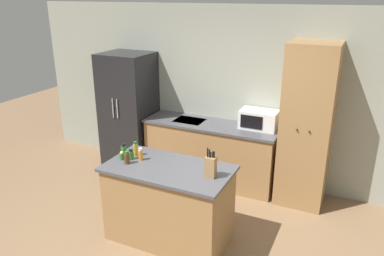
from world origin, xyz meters
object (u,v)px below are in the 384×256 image
at_px(spice_bottle_orange_cap, 141,154).
at_px(pantry_cabinet, 307,126).
at_px(refrigerator, 129,111).
at_px(spice_bottle_amber_oil, 124,151).
at_px(spice_bottle_short_red, 122,156).
at_px(knife_block, 211,166).
at_px(fire_extinguisher, 108,148).
at_px(microwave, 259,119).
at_px(spice_bottle_pale_salt, 131,155).
at_px(spice_bottle_tall_dark, 136,149).
at_px(spice_bottle_green_herb, 127,158).

bearing_deg(spice_bottle_orange_cap, pantry_cabinet, 43.24).
distance_m(refrigerator, spice_bottle_amber_oil, 1.76).
bearing_deg(spice_bottle_orange_cap, spice_bottle_short_red, -156.56).
distance_m(knife_block, spice_bottle_orange_cap, 0.89).
relative_size(refrigerator, fire_extinguisher, 4.55).
height_order(pantry_cabinet, microwave, pantry_cabinet).
xyz_separation_m(spice_bottle_pale_salt, spice_bottle_orange_cap, (0.11, 0.03, 0.01)).
bearing_deg(spice_bottle_orange_cap, knife_block, -2.81).
xyz_separation_m(pantry_cabinet, fire_extinguisher, (-3.28, -0.01, -0.91)).
distance_m(spice_bottle_tall_dark, fire_extinguisher, 2.26).
distance_m(pantry_cabinet, microwave, 0.69).
height_order(spice_bottle_green_herb, spice_bottle_pale_salt, spice_bottle_green_herb).
relative_size(refrigerator, pantry_cabinet, 0.86).
distance_m(refrigerator, microwave, 2.11).
relative_size(spice_bottle_tall_dark, spice_bottle_orange_cap, 1.21).
height_order(microwave, knife_block, knife_block).
relative_size(spice_bottle_tall_dark, spice_bottle_short_red, 1.84).
relative_size(pantry_cabinet, knife_block, 6.73).
bearing_deg(pantry_cabinet, spice_bottle_orange_cap, -136.76).
bearing_deg(refrigerator, spice_bottle_orange_cap, -51.67).
relative_size(microwave, fire_extinguisher, 1.27).
distance_m(spice_bottle_short_red, spice_bottle_pale_salt, 0.11).
distance_m(spice_bottle_short_red, spice_bottle_amber_oil, 0.08).
height_order(spice_bottle_tall_dark, spice_bottle_pale_salt, spice_bottle_tall_dark).
height_order(pantry_cabinet, spice_bottle_pale_salt, pantry_cabinet).
height_order(pantry_cabinet, spice_bottle_orange_cap, pantry_cabinet).
xyz_separation_m(microwave, spice_bottle_green_herb, (-1.02, -1.78, -0.06)).
bearing_deg(fire_extinguisher, refrigerator, -3.53).
distance_m(microwave, spice_bottle_orange_cap, 1.88).
distance_m(spice_bottle_pale_salt, fire_extinguisher, 2.32).
height_order(spice_bottle_short_red, spice_bottle_green_herb, spice_bottle_green_herb).
bearing_deg(fire_extinguisher, microwave, 2.83).
height_order(spice_bottle_amber_oil, spice_bottle_pale_salt, spice_bottle_amber_oil).
distance_m(spice_bottle_tall_dark, spice_bottle_amber_oil, 0.14).
xyz_separation_m(spice_bottle_green_herb, fire_extinguisher, (-1.58, 1.65, -0.81)).
bearing_deg(spice_bottle_tall_dark, knife_block, -6.91).
xyz_separation_m(pantry_cabinet, spice_bottle_orange_cap, (-1.61, -1.51, -0.10)).
xyz_separation_m(pantry_cabinet, spice_bottle_short_red, (-1.81, -1.60, -0.12)).
distance_m(refrigerator, spice_bottle_pale_salt, 1.83).
bearing_deg(spice_bottle_amber_oil, spice_bottle_orange_cap, 3.84).
relative_size(knife_block, spice_bottle_short_red, 3.35).
xyz_separation_m(spice_bottle_tall_dark, fire_extinguisher, (-1.55, 1.42, -0.82)).
bearing_deg(spice_bottle_tall_dark, pantry_cabinet, 39.68).
bearing_deg(spice_bottle_short_red, spice_bottle_green_herb, -27.97).
bearing_deg(fire_extinguisher, knife_block, -31.15).
xyz_separation_m(refrigerator, spice_bottle_pale_salt, (1.05, -1.50, 0.04)).
relative_size(spice_bottle_orange_cap, fire_extinguisher, 0.36).
distance_m(microwave, fire_extinguisher, 2.75).
bearing_deg(spice_bottle_orange_cap, refrigerator, 128.33).
bearing_deg(spice_bottle_green_herb, spice_bottle_tall_dark, 98.26).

